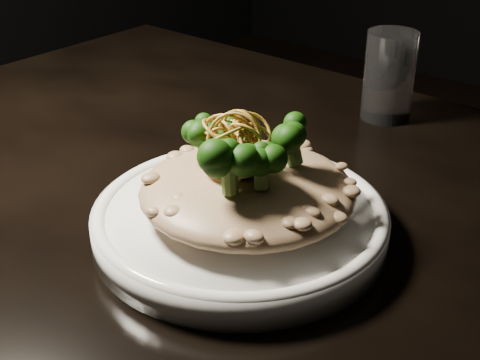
# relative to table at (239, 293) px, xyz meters

# --- Properties ---
(table) EXTENTS (1.10, 0.80, 0.75)m
(table) POSITION_rel_table_xyz_m (0.00, 0.00, 0.00)
(table) COLOR black
(table) RESTS_ON ground
(plate) EXTENTS (0.26, 0.26, 0.03)m
(plate) POSITION_rel_table_xyz_m (0.02, -0.02, 0.10)
(plate) COLOR white
(plate) RESTS_ON table
(risotto) EXTENTS (0.18, 0.18, 0.04)m
(risotto) POSITION_rel_table_xyz_m (0.02, -0.02, 0.13)
(risotto) COLOR brown
(risotto) RESTS_ON plate
(broccoli) EXTENTS (0.12, 0.12, 0.04)m
(broccoli) POSITION_rel_table_xyz_m (0.02, -0.02, 0.17)
(broccoli) COLOR black
(broccoli) RESTS_ON risotto
(cheese) EXTENTS (0.06, 0.06, 0.02)m
(cheese) POSITION_rel_table_xyz_m (0.01, -0.02, 0.16)
(cheese) COLOR white
(cheese) RESTS_ON risotto
(shallots) EXTENTS (0.05, 0.05, 0.03)m
(shallots) POSITION_rel_table_xyz_m (0.01, -0.02, 0.18)
(shallots) COLOR brown
(shallots) RESTS_ON cheese
(drinking_glass) EXTENTS (0.07, 0.07, 0.11)m
(drinking_glass) POSITION_rel_table_xyz_m (-0.02, 0.30, 0.14)
(drinking_glass) COLOR silver
(drinking_glass) RESTS_ON table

